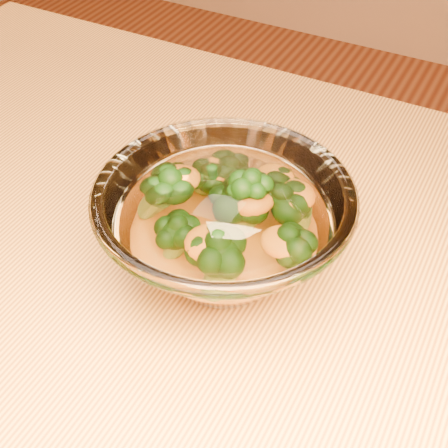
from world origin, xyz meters
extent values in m
cube|color=gold|center=(0.00, 0.00, 0.73)|extent=(1.20, 0.80, 0.04)
cylinder|color=brown|center=(-0.54, 0.34, 0.35)|extent=(0.06, 0.06, 0.71)
ellipsoid|color=white|center=(0.03, 0.01, 0.76)|extent=(0.11, 0.11, 0.02)
torus|color=white|center=(0.03, 0.01, 0.85)|extent=(0.24, 0.24, 0.01)
ellipsoid|color=orange|center=(0.03, 0.01, 0.78)|extent=(0.13, 0.13, 0.04)
camera|label=1|loc=(0.23, -0.37, 1.21)|focal=50.00mm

